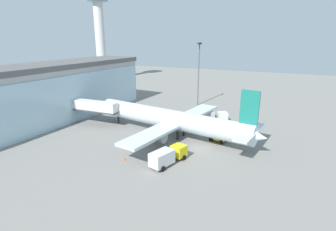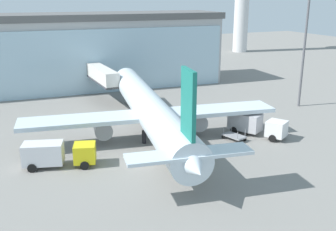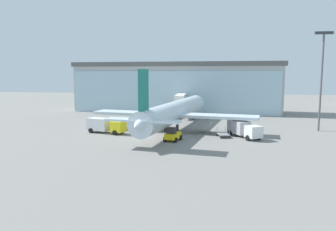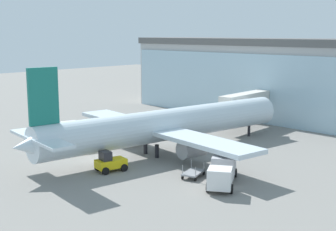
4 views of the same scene
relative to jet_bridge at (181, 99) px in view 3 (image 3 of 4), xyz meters
The scene contains 11 objects.
ground 28.67m from the jet_bridge, 95.04° to the right, with size 240.00×240.00×0.00m, color gray.
terminal_building 11.32m from the jet_bridge, 103.11° to the left, with size 58.42×16.03×13.84m.
jet_bridge is the anchor object (origin of this frame).
apron_light_mast 33.43m from the jet_bridge, 31.63° to the right, with size 3.20×0.40×18.34m.
airplane 20.67m from the jet_bridge, 87.41° to the right, with size 31.34×39.20×11.39m.
catering_truck 27.78m from the jet_bridge, 113.80° to the right, with size 7.62×4.22×2.65m.
fuel_truck 28.93m from the jet_bridge, 62.42° to the right, with size 5.60×7.41×2.65m.
baggage_cart 28.11m from the jet_bridge, 69.05° to the right, with size 2.32×3.14×1.50m.
pushback_tug 30.66m from the jet_bridge, 86.46° to the right, with size 2.81×3.54×2.30m.
safety_cone_nose 28.79m from the jet_bridge, 85.60° to the right, with size 0.36×0.36×0.55m, color orange.
safety_cone_wingtip 22.72m from the jet_bridge, 125.74° to the right, with size 0.36×0.36×0.55m, color orange.
Camera 3 is at (11.10, -53.27, 10.79)m, focal length 35.00 mm.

